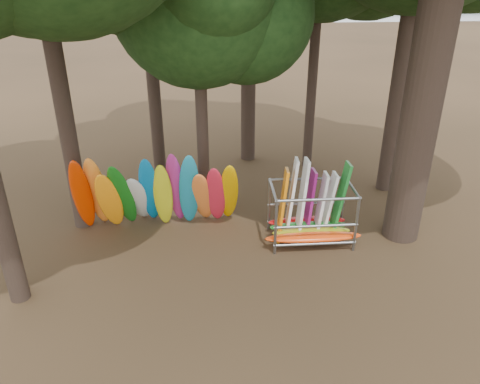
{
  "coord_description": "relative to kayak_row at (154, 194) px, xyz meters",
  "views": [
    {
      "loc": [
        -1.43,
        -12.35,
        8.3
      ],
      "look_at": [
        -0.37,
        1.5,
        1.4
      ],
      "focal_mm": 35.0,
      "sensor_mm": 36.0,
      "label": 1
    }
  ],
  "objects": [
    {
      "name": "oak_5",
      "position": [
        1.66,
        1.48,
        5.89
      ],
      "size": [
        6.26,
        6.26,
        9.96
      ],
      "color": "black",
      "rests_on": "ground"
    },
    {
      "name": "kayak_row",
      "position": [
        0.0,
        0.0,
        0.0
      ],
      "size": [
        5.46,
        2.09,
        3.08
      ],
      "color": "red",
      "rests_on": "ground"
    },
    {
      "name": "storage_rack",
      "position": [
        5.07,
        -1.06,
        -0.42
      ],
      "size": [
        3.12,
        1.56,
        2.81
      ],
      "color": "slate",
      "rests_on": "ground"
    },
    {
      "name": "ground",
      "position": [
        3.22,
        -1.68,
        -1.32
      ],
      "size": [
        120.0,
        120.0,
        0.0
      ],
      "primitive_type": "plane",
      "color": "#47331E",
      "rests_on": "ground"
    },
    {
      "name": "lake",
      "position": [
        3.22,
        58.32,
        -1.32
      ],
      "size": [
        160.0,
        160.0,
        0.0
      ],
      "primitive_type": "plane",
      "color": "gray",
      "rests_on": "ground"
    }
  ]
}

